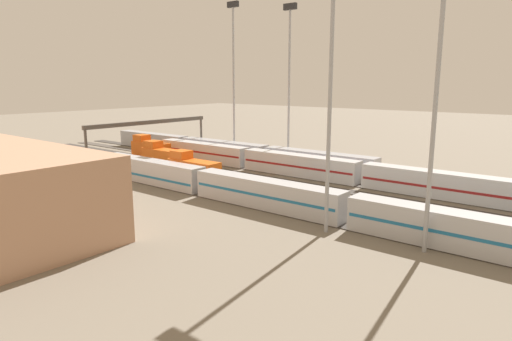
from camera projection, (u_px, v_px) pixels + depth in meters
The scene contains 18 objects.
ground_plane at pixel (264, 182), 75.49m from camera, with size 400.00×400.00×0.00m, color #756B5B.
track_bed_0 at pixel (304, 170), 85.01m from camera, with size 140.00×2.80×0.12m, color #3D3833.
track_bed_1 at pixel (289, 175), 81.20m from camera, with size 140.00×2.80×0.12m, color #4C443D.
track_bed_2 at pixel (273, 179), 77.38m from camera, with size 140.00×2.80×0.12m, color #3D3833.
track_bed_3 at pixel (255, 184), 73.57m from camera, with size 140.00×2.80×0.12m, color #4C443D.
track_bed_4 at pixel (235, 190), 69.75m from camera, with size 140.00×2.80×0.12m, color #4C443D.
track_bed_5 at pixel (212, 196), 65.94m from camera, with size 140.00×2.80×0.12m, color #3D3833.
train_on_track_2 at pixel (150, 149), 97.67m from camera, with size 10.00×3.00×5.00m.
train_on_track_5 at pixel (332, 206), 53.24m from camera, with size 90.60×3.06×4.40m.
train_on_track_0 at pixel (223, 150), 97.64m from camera, with size 71.40×3.00×3.80m.
train_on_track_3 at pixel (162, 157), 87.52m from camera, with size 10.00×3.00×5.00m.
train_on_track_4 at pixel (193, 169), 75.11m from camera, with size 10.00×3.00×5.00m.
train_on_track_1 at pixel (362, 174), 72.08m from camera, with size 95.60×3.06×3.80m.
light_mast_0 at pixel (289, 66), 87.61m from camera, with size 2.80×0.70×31.32m.
light_mast_1 at pixel (331, 77), 47.08m from camera, with size 2.80×0.70×26.86m.
light_mast_2 at pixel (233, 63), 95.99m from camera, with size 2.80×0.70×33.13m.
light_mast_3 at pixel (439, 60), 40.86m from camera, with size 2.80×0.70×29.56m.
signal_gantry at pixel (150, 126), 92.50m from camera, with size 0.70×30.00×8.80m.
Camera 1 is at (-45.21, 58.16, 16.64)m, focal length 31.39 mm.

